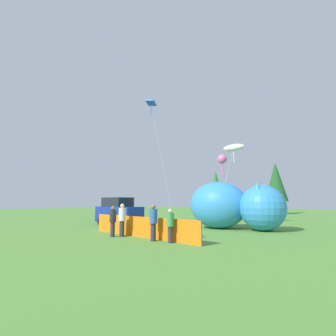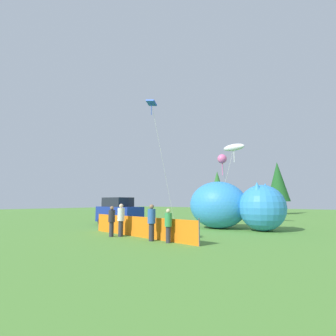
% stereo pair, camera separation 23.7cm
% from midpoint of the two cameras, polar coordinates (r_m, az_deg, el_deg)
% --- Properties ---
extents(ground_plane, '(120.00, 120.00, 0.00)m').
position_cam_midpoint_polar(ground_plane, '(18.15, -5.14, -13.43)').
color(ground_plane, '#548C38').
extents(parked_car, '(4.44, 2.14, 2.28)m').
position_cam_midpoint_polar(parked_car, '(22.49, -11.03, -9.32)').
color(parked_car, navy).
rests_on(parked_car, ground).
extents(folding_chair, '(0.58, 0.57, 0.86)m').
position_cam_midpoint_polar(folding_chair, '(14.72, 4.68, -12.94)').
color(folding_chair, black).
rests_on(folding_chair, ground).
extents(inflatable_cat, '(6.94, 3.84, 3.41)m').
position_cam_midpoint_polar(inflatable_cat, '(19.35, 13.44, -8.21)').
color(inflatable_cat, '#338CD8').
rests_on(inflatable_cat, ground).
extents(safety_fence, '(8.55, 0.92, 1.22)m').
position_cam_midpoint_polar(safety_fence, '(14.97, -6.61, -12.60)').
color(safety_fence, orange).
rests_on(safety_fence, ground).
extents(spectator_in_white_shirt, '(0.39, 0.39, 1.81)m').
position_cam_midpoint_polar(spectator_in_white_shirt, '(13.39, -3.74, -11.41)').
color(spectator_in_white_shirt, '#2D2D38').
rests_on(spectator_in_white_shirt, ground).
extents(spectator_in_black_shirt, '(0.37, 0.37, 1.69)m').
position_cam_midpoint_polar(spectator_in_black_shirt, '(15.28, -12.37, -10.99)').
color(spectator_in_black_shirt, '#2D2D38').
rests_on(spectator_in_black_shirt, ground).
extents(spectator_in_blue_shirt, '(0.35, 0.35, 1.60)m').
position_cam_midpoint_polar(spectator_in_blue_shirt, '(12.79, -0.05, -12.12)').
color(spectator_in_blue_shirt, '#2D2D38').
rests_on(spectator_in_blue_shirt, ground).
extents(spectator_in_grey_shirt, '(0.40, 0.40, 1.82)m').
position_cam_midpoint_polar(spectator_in_grey_shirt, '(15.24, -10.41, -10.78)').
color(spectator_in_grey_shirt, '#2D2D38').
rests_on(spectator_in_grey_shirt, ground).
extents(kite_white_ghost, '(3.09, 0.96, 6.96)m').
position_cam_midpoint_polar(kite_white_ghost, '(23.51, 13.78, 4.28)').
color(kite_white_ghost, silver).
rests_on(kite_white_ghost, ground).
extents(kite_pink_octopus, '(0.72, 1.33, 5.60)m').
position_cam_midpoint_polar(kite_pink_octopus, '(20.80, 11.40, 1.87)').
color(kite_pink_octopus, silver).
rests_on(kite_pink_octopus, ground).
extents(kite_blue_box, '(1.29, 3.38, 12.22)m').
position_cam_midpoint_polar(kite_blue_box, '(27.48, -3.87, 13.34)').
color(kite_blue_box, silver).
rests_on(kite_blue_box, ground).
extents(horizon_tree_west, '(3.42, 3.42, 8.16)m').
position_cam_midpoint_polar(horizon_tree_west, '(44.78, 22.30, -2.81)').
color(horizon_tree_west, brown).
rests_on(horizon_tree_west, ground).
extents(horizon_tree_mid, '(3.04, 3.04, 7.25)m').
position_cam_midpoint_polar(horizon_tree_mid, '(46.88, 10.21, -4.10)').
color(horizon_tree_mid, brown).
rests_on(horizon_tree_mid, ground).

